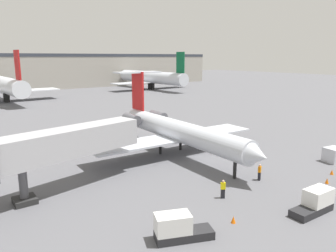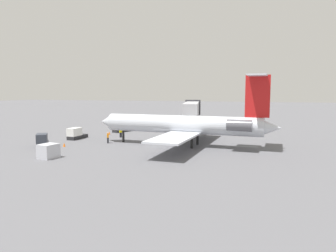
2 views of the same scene
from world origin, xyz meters
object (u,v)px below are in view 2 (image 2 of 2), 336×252
Objects in this scene: ground_crew_loader at (121,132)px; baggage_tug_spare at (76,134)px; regional_jet at (188,124)px; baggage_tug_trailing at (42,141)px; traffic_cone_far at (64,145)px; ground_crew_marshaller at (108,138)px; traffic_cone_mid at (109,133)px; traffic_cone_near at (57,149)px; baggage_tug_lead at (124,127)px; jet_bridge at (192,109)px; cargo_container_uld at (48,151)px.

ground_crew_loader is 7.41m from baggage_tug_spare.
regional_jet is at bearing 87.69° from baggage_tug_spare.
traffic_cone_far is at bearing 109.17° from baggage_tug_trailing.
ground_crew_loader is 13.46m from baggage_tug_trailing.
ground_crew_marshaller is 1.00× the size of ground_crew_loader.
ground_crew_loader reaches higher than traffic_cone_far.
baggage_tug_trailing is at bearing -12.05° from traffic_cone_mid.
ground_crew_loader is at bearing -110.15° from regional_jet.
traffic_cone_near is 3.02m from traffic_cone_far.
baggage_tug_lead is 11.81m from baggage_tug_spare.
baggage_tug_spare is (15.92, -15.94, -3.55)m from jet_bridge.
traffic_cone_mid is (-16.09, -0.89, 0.00)m from traffic_cone_near.
cargo_container_uld is (17.92, -0.58, -0.01)m from ground_crew_loader.
baggage_tug_trailing is at bearing -29.46° from ground_crew_loader.
regional_jet is 19.50m from baggage_tug_spare.
baggage_tug_lead is at bearing -127.07° from regional_jet.
traffic_cone_near and traffic_cone_far have the same top height.
ground_crew_loader is at bearing -172.06° from ground_crew_marshaller.
regional_jet is 1.63× the size of jet_bridge.
cargo_container_uld is at bearing 8.34° from traffic_cone_mid.
baggage_tug_lead is 4.84m from traffic_cone_mid.
regional_jet is 17.08m from jet_bridge.
regional_jet is 14.18m from ground_crew_loader.
ground_crew_marshaller is 3.07× the size of traffic_cone_near.
baggage_tug_trailing is at bearing -70.83° from traffic_cone_far.
regional_jet is 49.49× the size of traffic_cone_mid.
baggage_tug_lead is 18.02m from traffic_cone_far.
cargo_container_uld is at bearing -46.27° from regional_jet.
jet_bridge reaches higher than traffic_cone_far.
baggage_tug_spare is (-0.78, -19.34, -2.39)m from regional_jet.
ground_crew_marshaller is 8.30m from traffic_cone_near.
baggage_tug_lead is 19.37m from baggage_tug_trailing.
regional_jet reaches higher than baggage_tug_lead.
baggage_tug_lead reaches higher than ground_crew_loader.
traffic_cone_near is (13.55, -2.68, -0.58)m from ground_crew_loader.
traffic_cone_far is at bearing -70.71° from regional_jet.
baggage_tug_lead reaches higher than traffic_cone_far.
baggage_tug_trailing is 8.66m from cargo_container_uld.
traffic_cone_far is (-2.86, -0.99, 0.00)m from traffic_cone_near.
jet_bridge is at bearing 153.99° from traffic_cone_near.
baggage_tug_trailing and baggage_tug_spare have the same top height.
jet_bridge is at bearing 160.93° from cargo_container_uld.
traffic_cone_far is at bearing -160.80° from traffic_cone_near.
baggage_tug_spare is (-7.68, 0.40, 0.00)m from baggage_tug_trailing.
ground_crew_marshaller is 0.41× the size of baggage_tug_trailing.
regional_jet is at bearing 109.29° from traffic_cone_far.
traffic_cone_mid is at bearing -176.83° from traffic_cone_near.
cargo_container_uld reaches higher than ground_crew_marshaller.
traffic_cone_far is (4.64, -4.52, -0.58)m from ground_crew_marshaller.
regional_jet is 12.56m from ground_crew_marshaller.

